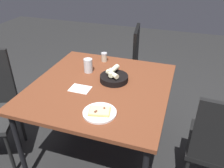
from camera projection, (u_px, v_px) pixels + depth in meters
The scene contains 9 objects.
ground at pixel (102, 149), 2.22m from camera, with size 8.00×8.00×0.00m, color #252525.
dining_table at pixel (101, 91), 1.88m from camera, with size 1.09×1.12×0.72m.
pizza_plate at pixel (100, 112), 1.53m from camera, with size 0.23×0.23×0.04m.
bread_basket at pixel (114, 77), 1.89m from camera, with size 0.23×0.23×0.11m.
beer_glass at pixel (88, 66), 2.02m from camera, with size 0.08×0.08×0.12m.
pepper_shaker at pixel (104, 58), 2.23m from camera, with size 0.06×0.06×0.09m.
napkin at pixel (80, 89), 1.80m from camera, with size 0.16×0.12×0.00m.
chair_near at pixel (126, 60), 2.76m from camera, with size 0.50×0.50×0.91m.
chair_spare at pixel (222, 145), 1.57m from camera, with size 0.47×0.47×0.91m.
Camera 1 is at (0.59, -1.48, 1.67)m, focal length 36.90 mm.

